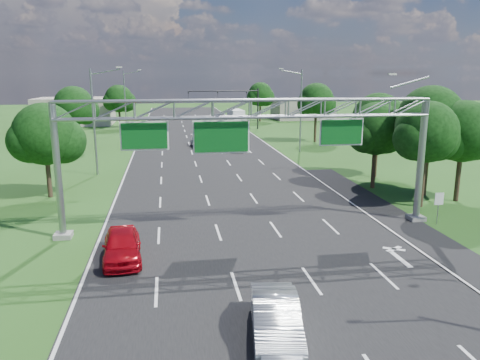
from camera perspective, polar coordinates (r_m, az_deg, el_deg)
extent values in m
plane|color=#224615|center=(46.85, -2.93, 1.10)|extent=(220.00, 220.00, 0.00)
cube|color=black|center=(46.85, -2.93, 1.10)|extent=(18.00, 180.00, 0.02)
cube|color=black|center=(34.49, 17.13, -3.78)|extent=(3.00, 30.00, 0.02)
cube|color=gray|center=(33.36, 20.64, -4.34)|extent=(1.00, 1.00, 0.30)
cylinder|color=gray|center=(32.48, 21.18, 2.17)|extent=(0.44, 0.44, 8.00)
cube|color=gray|center=(29.87, -20.73, -6.33)|extent=(1.00, 1.00, 0.30)
cylinder|color=gray|center=(28.89, -21.33, 0.91)|extent=(0.40, 0.40, 8.00)
cylinder|color=gray|center=(31.42, 19.99, 11.12)|extent=(2.54, 0.12, 0.79)
cube|color=beige|center=(30.86, 18.06, 12.18)|extent=(0.50, 0.22, 0.12)
cube|color=white|center=(27.87, -11.57, 5.30)|extent=(2.80, 0.05, 1.70)
cube|color=#0A5018|center=(27.81, -11.57, 5.29)|extent=(2.62, 0.05, 1.52)
cube|color=white|center=(28.03, -2.29, 5.29)|extent=(3.40, 0.05, 2.00)
cube|color=#0A5018|center=(27.98, -2.28, 5.27)|extent=(3.22, 0.05, 1.82)
cube|color=white|center=(29.81, 12.25, 5.75)|extent=(2.80, 0.05, 1.70)
cube|color=#0A5018|center=(29.75, 12.30, 5.74)|extent=(2.62, 0.05, 1.52)
cylinder|color=gray|center=(32.76, 22.98, -3.30)|extent=(0.06, 0.06, 2.00)
cube|color=white|center=(32.56, 23.12, -2.13)|extent=(0.60, 0.04, 0.80)
cylinder|color=black|center=(82.36, 2.19, 8.66)|extent=(0.24, 0.24, 7.00)
cylinder|color=black|center=(81.26, -2.03, 10.79)|extent=(12.00, 0.18, 0.18)
imported|color=black|center=(80.79, -6.32, 10.32)|extent=(0.18, 0.22, 1.10)
imported|color=black|center=(81.17, -2.73, 10.40)|extent=(0.18, 0.22, 1.10)
imported|color=black|center=(81.85, 0.81, 10.43)|extent=(0.18, 0.22, 1.10)
cylinder|color=gray|center=(46.36, -17.39, 6.67)|extent=(0.20, 0.20, 10.00)
cylinder|color=gray|center=(45.97, -16.15, 12.58)|extent=(2.78, 0.12, 0.60)
cube|color=beige|center=(45.83, -14.52, 13.17)|extent=(0.55, 0.22, 0.12)
cylinder|color=gray|center=(81.05, -13.84, 9.30)|extent=(0.20, 0.20, 10.00)
cylinder|color=gray|center=(80.82, -13.08, 12.67)|extent=(2.78, 0.12, 0.60)
cube|color=beige|center=(80.74, -12.15, 12.99)|extent=(0.55, 0.22, 0.12)
cylinder|color=gray|center=(58.11, 7.43, 8.28)|extent=(0.20, 0.20, 10.00)
cylinder|color=gray|center=(57.58, 6.29, 12.96)|extent=(2.78, 0.12, 0.60)
cube|color=beige|center=(57.26, 5.01, 13.39)|extent=(0.55, 0.22, 0.12)
cylinder|color=#2D2116|center=(36.42, 21.32, -0.19)|extent=(0.36, 0.36, 3.74)
sphere|color=black|center=(35.83, 21.79, 5.48)|extent=(4.40, 4.40, 4.40)
sphere|color=black|center=(36.81, 22.89, 4.69)|extent=(3.30, 3.30, 3.30)
sphere|color=black|center=(35.14, 20.58, 4.72)|extent=(3.08, 3.08, 3.08)
cylinder|color=#2D2116|center=(39.91, 21.71, 1.19)|extent=(0.36, 0.36, 4.18)
sphere|color=black|center=(39.35, 22.20, 7.03)|extent=(5.00, 5.00, 5.00)
sphere|color=black|center=(40.40, 23.37, 6.16)|extent=(3.75, 3.75, 3.75)
sphere|color=black|center=(38.57, 20.93, 6.28)|extent=(3.50, 3.50, 3.50)
cylinder|color=#2D2116|center=(41.21, 15.97, 1.33)|extent=(0.36, 0.36, 3.30)
sphere|color=black|center=(40.70, 16.27, 6.04)|extent=(4.40, 4.40, 4.40)
sphere|color=black|center=(41.59, 17.37, 5.34)|extent=(3.30, 3.30, 3.30)
sphere|color=black|center=(40.07, 15.12, 5.37)|extent=(3.08, 3.08, 3.08)
cylinder|color=#2D2116|center=(39.11, 25.03, 0.17)|extent=(0.36, 0.36, 3.52)
sphere|color=black|center=(38.56, 25.54, 5.39)|extent=(4.60, 4.60, 4.60)
sphere|color=black|center=(39.60, 26.51, 4.62)|extent=(3.45, 3.45, 3.45)
sphere|color=black|center=(37.79, 24.42, 4.67)|extent=(3.22, 3.22, 3.22)
cylinder|color=#2D2116|center=(45.59, 16.19, 2.53)|extent=(0.36, 0.36, 3.52)
sphere|color=black|center=(45.11, 16.48, 7.13)|extent=(4.80, 4.80, 4.80)
sphere|color=black|center=(46.04, 17.58, 6.41)|extent=(3.60, 3.60, 3.60)
sphere|color=black|center=(44.43, 15.34, 6.50)|extent=(3.36, 3.36, 3.36)
cylinder|color=#2D2116|center=(39.59, -22.27, 0.24)|extent=(0.36, 0.36, 3.08)
sphere|color=black|center=(39.04, -22.70, 5.20)|extent=(4.80, 4.80, 4.80)
sphere|color=black|center=(39.23, -20.79, 4.50)|extent=(3.60, 3.60, 3.60)
sphere|color=black|center=(39.08, -24.28, 4.35)|extent=(3.36, 3.36, 3.36)
cylinder|color=#2D2116|center=(62.16, -19.34, 5.06)|extent=(0.36, 0.36, 3.74)
sphere|color=black|center=(61.80, -19.60, 8.54)|extent=(4.80, 4.80, 4.80)
sphere|color=black|center=(62.03, -18.40, 8.08)|extent=(3.60, 3.60, 3.60)
sphere|color=black|center=(61.75, -20.61, 8.01)|extent=(3.36, 3.36, 3.36)
cylinder|color=#2D2116|center=(86.40, -14.44, 7.23)|extent=(0.36, 0.36, 3.30)
sphere|color=black|center=(86.14, -14.58, 9.60)|extent=(4.80, 4.80, 4.80)
sphere|color=black|center=(86.47, -13.73, 9.25)|extent=(3.60, 3.60, 3.60)
sphere|color=black|center=(85.98, -15.30, 9.23)|extent=(3.36, 3.36, 3.36)
cylinder|color=#2D2116|center=(67.32, 9.16, 6.26)|extent=(0.36, 0.36, 3.96)
sphere|color=black|center=(67.00, 9.28, 9.58)|extent=(4.80, 4.80, 4.80)
sphere|color=black|center=(67.79, 10.13, 9.07)|extent=(3.60, 3.60, 3.60)
sphere|color=black|center=(66.42, 8.45, 9.16)|extent=(3.36, 3.36, 3.36)
cylinder|color=#2D2116|center=(95.79, 2.47, 8.21)|extent=(0.36, 0.36, 3.52)
sphere|color=black|center=(95.56, 2.49, 10.41)|extent=(4.80, 4.80, 4.80)
sphere|color=black|center=(96.22, 3.15, 10.06)|extent=(3.60, 3.60, 3.60)
sphere|color=black|center=(95.08, 1.87, 10.11)|extent=(3.36, 3.36, 3.36)
cube|color=gray|center=(95.48, -19.45, 7.92)|extent=(14.00, 10.00, 5.00)
cube|color=gray|center=(102.03, 7.60, 8.53)|extent=(12.00, 9.00, 4.00)
imported|color=#B60814|center=(25.32, -14.19, -7.72)|extent=(2.30, 4.91, 1.63)
imported|color=#A5ABB1|center=(17.80, 4.37, -16.60)|extent=(2.36, 5.06, 1.60)
imported|color=white|center=(62.54, -4.94, 4.73)|extent=(2.40, 5.21, 1.47)
imported|color=black|center=(76.90, -3.63, 6.13)|extent=(1.94, 3.98, 1.09)
imported|color=white|center=(59.41, -0.40, 4.37)|extent=(2.17, 4.74, 1.51)
cube|color=white|center=(87.88, -0.51, 7.66)|extent=(2.65, 5.79, 2.82)
cube|color=silver|center=(84.04, -0.11, 7.07)|extent=(2.30, 2.22, 2.07)
cylinder|color=black|center=(84.13, -0.84, 6.69)|extent=(0.33, 0.94, 0.94)
cylinder|color=black|center=(84.45, 0.57, 6.71)|extent=(0.33, 0.94, 0.94)
cylinder|color=black|center=(89.70, -1.34, 7.07)|extent=(0.33, 0.94, 0.94)
cylinder|color=black|center=(89.99, -0.02, 7.09)|extent=(0.33, 0.94, 0.94)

